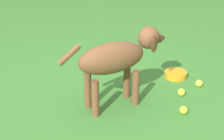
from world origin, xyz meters
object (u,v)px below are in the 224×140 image
object	(u,v)px
dog	(118,58)
tennis_ball_3	(199,83)
water_bowl	(176,74)
tennis_ball_0	(97,59)
tennis_ball_2	(181,92)
tennis_ball_1	(184,110)

from	to	relation	value
dog	tennis_ball_3	distance (m)	0.91
dog	water_bowl	xyz separation A→B (m)	(0.76, 0.19, -0.39)
tennis_ball_0	tennis_ball_2	world-z (taller)	same
tennis_ball_1	water_bowl	distance (m)	0.67
tennis_ball_0	tennis_ball_1	world-z (taller)	same
dog	tennis_ball_3	bearing A→B (deg)	-6.26
tennis_ball_0	tennis_ball_2	bearing A→B (deg)	-70.96
dog	tennis_ball_3	world-z (taller)	dog
tennis_ball_1	tennis_ball_2	bearing A→B (deg)	54.15
tennis_ball_2	tennis_ball_3	distance (m)	0.26
tennis_ball_0	water_bowl	bearing A→B (deg)	-52.19
dog	tennis_ball_1	world-z (taller)	dog
dog	water_bowl	size ratio (longest dim) A/B	4.28
dog	tennis_ball_2	distance (m)	0.70
tennis_ball_0	dog	bearing A→B (deg)	-103.77
dog	water_bowl	world-z (taller)	dog
tennis_ball_0	tennis_ball_3	distance (m)	1.13
dog	tennis_ball_1	size ratio (longest dim) A/B	14.25
tennis_ball_0	tennis_ball_1	xyz separation A→B (m)	(0.18, -1.26, 0.00)
tennis_ball_2	water_bowl	world-z (taller)	tennis_ball_2
tennis_ball_0	water_bowl	xyz separation A→B (m)	(0.54, -0.70, -0.00)
tennis_ball_2	water_bowl	xyz separation A→B (m)	(0.19, 0.32, -0.00)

